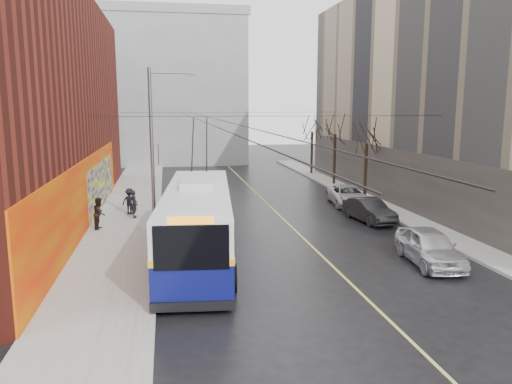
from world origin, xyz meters
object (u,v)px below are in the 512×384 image
Objects in this scene: tree_near at (367,133)px; parked_car_b at (369,210)px; following_car at (204,189)px; pedestrian_a at (134,204)px; tree_mid at (335,125)px; trolleybus at (198,221)px; streetlight_pole at (155,143)px; parked_car_c at (348,196)px; pedestrian_c at (130,201)px; pedestrian_b at (99,213)px; parked_car_a at (430,247)px; tree_far at (312,124)px.

parked_car_b is (-2.56, -6.91, -4.28)m from tree_near.
following_car is 7.73m from pedestrian_a.
tree_mid is 1.57× the size of parked_car_b.
trolleybus is (-13.18, -19.49, -3.51)m from tree_mid.
streetlight_pole is 14.40m from parked_car_c.
tree_near is 3.88× the size of pedestrian_c.
following_car is at bearing 127.35° from parked_car_b.
parked_car_b is 2.41× the size of pedestrian_b.
parked_car_a is at bearing -57.74° from following_car.
streetlight_pole reaches higher than tree_far.
parked_car_b is at bearing 33.20° from trolleybus.
pedestrian_b is at bearing 170.33° from parked_car_b.
parked_car_b is (-2.56, -20.91, -4.44)m from tree_far.
parked_car_c is 10.64m from following_car.
parked_car_b is 2.57× the size of pedestrian_c.
tree_near is at bearing -82.70° from pedestrian_a.
pedestrian_a is at bearing 159.83° from parked_car_b.
tree_mid is 7.00m from tree_far.
parked_car_a is 1.00× the size of following_car.
parked_car_b is at bearing -89.26° from parked_car_c.
tree_near reaches higher than parked_car_c.
tree_mid reaches higher than trolleybus.
parked_car_a is 2.63× the size of pedestrian_b.
streetlight_pole is 1.94× the size of following_car.
following_car is 2.76× the size of pedestrian_a.
parked_car_b is at bearing -38.68° from following_car.
parked_car_b is at bearing 91.32° from parked_car_a.
parked_car_b is at bearing -100.43° from tree_mid.
tree_far is 29.63m from parked_car_a.
tree_near is 19.79m from pedestrian_b.
parked_car_c is (-2.00, -8.83, -4.57)m from tree_mid.
following_car is (-9.85, 4.02, 0.11)m from parked_car_c.
tree_near is 0.48× the size of trolleybus.
tree_far is 1.55× the size of parked_car_b.
trolleybus reaches higher than parked_car_a.
parked_car_b is 5.11m from parked_car_c.
streetlight_pole is at bearing -106.14° from following_car.
trolleybus is at bearing -160.49° from parked_car_b.
pedestrian_b reaches higher than parked_car_b.
parked_car_b is 0.86× the size of parked_car_c.
pedestrian_b is (-18.26, -6.51, -3.94)m from tree_near.
tree_far reaches higher than parked_car_b.
following_car is (-9.29, 9.10, 0.09)m from parked_car_b.
streetlight_pole is 25.09m from tree_far.
streetlight_pole is 4.58m from pedestrian_a.
following_car is at bearing 68.12° from streetlight_pole.
tree_mid reaches higher than parked_car_c.
tree_near reaches higher than parked_car_b.
parked_car_a is at bearing -101.94° from tree_near.
pedestrian_b is at bearing -120.64° from following_car.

